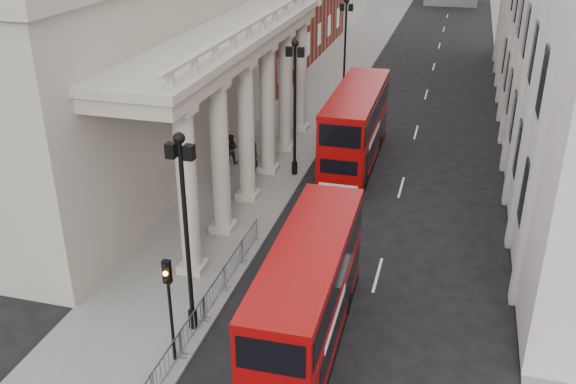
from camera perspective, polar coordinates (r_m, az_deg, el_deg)
The scene contains 14 objects.
sidewalk_west at distance 49.44m, azimuth 0.84°, elevation 6.34°, with size 6.00×140.00×0.12m, color slate.
sidewalk_east at distance 48.30m, azimuth 20.21°, elevation 4.28°, with size 3.00×140.00×0.12m, color slate.
kerb at distance 48.83m, azimuth 4.21°, elevation 6.04°, with size 0.20×140.00×0.14m, color slate.
portico_building at distance 39.71m, azimuth -14.31°, elevation 9.78°, with size 9.00×28.00×12.00m, color #A19B87.
lamp_post_south at distance 24.14m, azimuth -9.10°, elevation -2.63°, with size 1.05×0.44×8.32m.
lamp_post_mid at distance 38.17m, azimuth 0.61°, elevation 8.24°, with size 1.05×0.44×8.32m.
lamp_post_north at distance 53.32m, azimuth 5.10°, elevation 13.06°, with size 1.05×0.44×8.32m.
traffic_light at distance 23.46m, azimuth -10.56°, elevation -8.78°, with size 0.28×0.33×4.30m.
crowd_barriers at distance 25.00m, azimuth -9.55°, elevation -13.18°, with size 0.50×18.75×1.10m.
bus_near at distance 24.36m, azimuth 1.79°, elevation -9.06°, with size 2.69×10.43×4.48m.
bus_far at distance 41.09m, azimuth 6.04°, elevation 5.88°, with size 2.81×11.31×4.88m.
pedestrian_a at distance 38.43m, azimuth -6.21°, elevation 2.04°, with size 0.66×0.43×1.82m, color black.
pedestrian_b at distance 41.31m, azimuth -5.09°, elevation 3.86°, with size 0.94×0.73×1.92m, color #282420.
pedestrian_c at distance 40.10m, azimuth -3.14°, elevation 3.21°, with size 0.91×0.60×1.87m, color black.
Camera 1 is at (8.63, -15.32, 16.06)m, focal length 40.00 mm.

